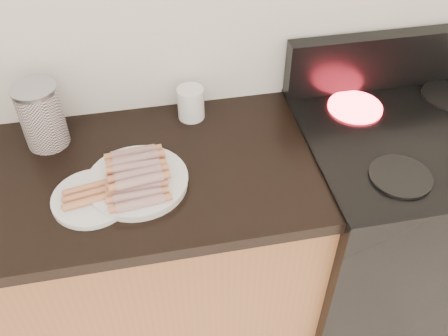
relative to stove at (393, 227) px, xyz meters
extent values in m
cube|color=black|center=(0.00, 0.00, -0.01)|extent=(0.76, 0.65, 0.90)
cube|color=black|center=(0.00, 0.00, 0.45)|extent=(0.76, 0.65, 0.01)
cube|color=black|center=(0.00, 0.28, 0.55)|extent=(0.76, 0.06, 0.20)
cylinder|color=black|center=(-0.17, -0.17, 0.46)|extent=(0.18, 0.18, 0.01)
cylinder|color=#FF1E2D|center=(-0.17, 0.17, 0.46)|extent=(0.18, 0.18, 0.01)
cylinder|color=black|center=(0.17, 0.17, 0.46)|extent=(0.18, 0.18, 0.01)
cylinder|color=white|center=(-0.91, -0.04, 0.45)|extent=(0.30, 0.30, 0.02)
cylinder|color=white|center=(-1.04, -0.08, 0.45)|extent=(0.28, 0.28, 0.02)
cylinder|color=maroon|center=(-0.91, -0.15, 0.48)|extent=(0.13, 0.04, 0.03)
cylinder|color=maroon|center=(-0.91, -0.12, 0.48)|extent=(0.13, 0.04, 0.03)
cylinder|color=maroon|center=(-0.91, -0.09, 0.48)|extent=(0.13, 0.04, 0.03)
cylinder|color=maroon|center=(-0.91, -0.06, 0.48)|extent=(0.13, 0.04, 0.03)
cylinder|color=maroon|center=(-0.91, -0.03, 0.48)|extent=(0.13, 0.04, 0.03)
cylinder|color=maroon|center=(-0.91, 0.00, 0.48)|extent=(0.13, 0.04, 0.03)
cylinder|color=maroon|center=(-0.91, 0.03, 0.48)|extent=(0.13, 0.04, 0.03)
cylinder|color=maroon|center=(-0.91, 0.06, 0.48)|extent=(0.13, 0.04, 0.03)
cylinder|color=maroon|center=(-0.91, -0.09, 0.50)|extent=(0.13, 0.04, 0.03)
cylinder|color=maroon|center=(-0.91, -0.06, 0.50)|extent=(0.13, 0.04, 0.03)
cylinder|color=maroon|center=(-0.91, -0.03, 0.50)|extent=(0.13, 0.04, 0.03)
cylinder|color=maroon|center=(-0.91, 0.00, 0.50)|extent=(0.13, 0.04, 0.03)
cylinder|color=#C77250|center=(-1.04, -0.10, 0.47)|extent=(0.14, 0.05, 0.02)
cylinder|color=#C77250|center=(-1.04, -0.08, 0.47)|extent=(0.14, 0.05, 0.02)
cylinder|color=#C77250|center=(-1.04, -0.05, 0.47)|extent=(0.14, 0.05, 0.02)
cylinder|color=white|center=(-1.17, 0.20, 0.54)|extent=(0.13, 0.13, 0.19)
cylinder|color=silver|center=(-1.17, 0.20, 0.64)|extent=(0.13, 0.13, 0.01)
cylinder|color=white|center=(-0.71, 0.24, 0.50)|extent=(0.11, 0.11, 0.11)
camera|label=1|loc=(-0.86, -1.07, 1.45)|focal=40.00mm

